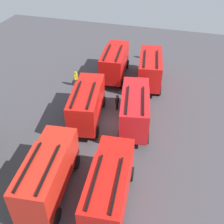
{
  "coord_description": "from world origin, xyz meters",
  "views": [
    {
      "loc": [
        -20.49,
        -5.8,
        17.35
      ],
      "look_at": [
        0.0,
        0.0,
        1.4
      ],
      "focal_mm": 44.69,
      "sensor_mm": 36.0,
      "label": 1
    }
  ],
  "objects_px": {
    "fire_truck_5": "(115,61)",
    "traffic_cone_2": "(94,169)",
    "traffic_cone_1": "(110,154)",
    "traffic_cone_0": "(101,138)",
    "firefighter_3": "(146,52)",
    "fire_truck_0": "(109,186)",
    "fire_truck_2": "(150,68)",
    "fire_truck_1": "(135,108)",
    "fire_truck_3": "(48,172)",
    "firefighter_1": "(69,109)",
    "fire_truck_4": "(87,103)",
    "firefighter_2": "(76,78)",
    "firefighter_0": "(117,102)"
  },
  "relations": [
    {
      "from": "firefighter_2",
      "to": "traffic_cone_1",
      "type": "height_order",
      "value": "firefighter_2"
    },
    {
      "from": "fire_truck_1",
      "to": "traffic_cone_2",
      "type": "bearing_deg",
      "value": 153.82
    },
    {
      "from": "fire_truck_0",
      "to": "fire_truck_5",
      "type": "distance_m",
      "value": 18.44
    },
    {
      "from": "fire_truck_2",
      "to": "fire_truck_5",
      "type": "distance_m",
      "value": 4.38
    },
    {
      "from": "fire_truck_3",
      "to": "firefighter_1",
      "type": "height_order",
      "value": "fire_truck_3"
    },
    {
      "from": "fire_truck_5",
      "to": "fire_truck_2",
      "type": "bearing_deg",
      "value": -100.74
    },
    {
      "from": "fire_truck_1",
      "to": "firefighter_0",
      "type": "height_order",
      "value": "fire_truck_1"
    },
    {
      "from": "firefighter_3",
      "to": "traffic_cone_1",
      "type": "relative_size",
      "value": 2.33
    },
    {
      "from": "traffic_cone_1",
      "to": "traffic_cone_0",
      "type": "bearing_deg",
      "value": 37.65
    },
    {
      "from": "fire_truck_0",
      "to": "firefighter_2",
      "type": "height_order",
      "value": "fire_truck_0"
    },
    {
      "from": "fire_truck_4",
      "to": "fire_truck_0",
      "type": "bearing_deg",
      "value": -161.22
    },
    {
      "from": "fire_truck_2",
      "to": "firefighter_3",
      "type": "height_order",
      "value": "fire_truck_2"
    },
    {
      "from": "firefighter_1",
      "to": "traffic_cone_0",
      "type": "distance_m",
      "value": 4.82
    },
    {
      "from": "firefighter_3",
      "to": "fire_truck_5",
      "type": "bearing_deg",
      "value": 89.84
    },
    {
      "from": "firefighter_3",
      "to": "traffic_cone_1",
      "type": "xyz_separation_m",
      "value": [
        -19.53,
        -0.4,
        -0.58
      ]
    },
    {
      "from": "fire_truck_1",
      "to": "firefighter_1",
      "type": "distance_m",
      "value": 6.63
    },
    {
      "from": "fire_truck_2",
      "to": "fire_truck_5",
      "type": "height_order",
      "value": "same"
    },
    {
      "from": "firefighter_1",
      "to": "traffic_cone_1",
      "type": "bearing_deg",
      "value": -1.67
    },
    {
      "from": "traffic_cone_1",
      "to": "firefighter_3",
      "type": "bearing_deg",
      "value": 1.16
    },
    {
      "from": "firefighter_1",
      "to": "traffic_cone_0",
      "type": "bearing_deg",
      "value": 4.97
    },
    {
      "from": "fire_truck_1",
      "to": "fire_truck_2",
      "type": "distance_m",
      "value": 8.28
    },
    {
      "from": "fire_truck_3",
      "to": "traffic_cone_2",
      "type": "bearing_deg",
      "value": -48.86
    },
    {
      "from": "firefighter_2",
      "to": "traffic_cone_2",
      "type": "relative_size",
      "value": 2.8
    },
    {
      "from": "firefighter_2",
      "to": "traffic_cone_2",
      "type": "height_order",
      "value": "firefighter_2"
    },
    {
      "from": "firefighter_1",
      "to": "firefighter_2",
      "type": "bearing_deg",
      "value": 141.92
    },
    {
      "from": "fire_truck_0",
      "to": "fire_truck_4",
      "type": "distance_m",
      "value": 9.99
    },
    {
      "from": "fire_truck_2",
      "to": "firefighter_0",
      "type": "distance_m",
      "value": 6.61
    },
    {
      "from": "firefighter_0",
      "to": "firefighter_1",
      "type": "bearing_deg",
      "value": 48.35
    },
    {
      "from": "firefighter_3",
      "to": "firefighter_1",
      "type": "bearing_deg",
      "value": 96.28
    },
    {
      "from": "fire_truck_0",
      "to": "fire_truck_2",
      "type": "height_order",
      "value": "same"
    },
    {
      "from": "fire_truck_0",
      "to": "traffic_cone_0",
      "type": "height_order",
      "value": "fire_truck_0"
    },
    {
      "from": "fire_truck_3",
      "to": "traffic_cone_0",
      "type": "relative_size",
      "value": 11.33
    },
    {
      "from": "fire_truck_4",
      "to": "firefighter_2",
      "type": "bearing_deg",
      "value": 21.37
    },
    {
      "from": "fire_truck_4",
      "to": "firefighter_0",
      "type": "xyz_separation_m",
      "value": [
        2.62,
        -2.3,
        -1.2
      ]
    },
    {
      "from": "firefighter_1",
      "to": "traffic_cone_0",
      "type": "height_order",
      "value": "firefighter_1"
    },
    {
      "from": "fire_truck_1",
      "to": "fire_truck_2",
      "type": "relative_size",
      "value": 1.01
    },
    {
      "from": "fire_truck_0",
      "to": "firefighter_1",
      "type": "xyz_separation_m",
      "value": [
        8.82,
        6.73,
        -1.14
      ]
    },
    {
      "from": "firefighter_2",
      "to": "firefighter_3",
      "type": "bearing_deg",
      "value": 108.27
    },
    {
      "from": "traffic_cone_2",
      "to": "fire_truck_2",
      "type": "bearing_deg",
      "value": -7.21
    },
    {
      "from": "firefighter_2",
      "to": "fire_truck_0",
      "type": "bearing_deg",
      "value": -6.89
    },
    {
      "from": "fire_truck_2",
      "to": "firefighter_0",
      "type": "bearing_deg",
      "value": 150.81
    },
    {
      "from": "fire_truck_0",
      "to": "firefighter_0",
      "type": "distance_m",
      "value": 11.72
    },
    {
      "from": "traffic_cone_2",
      "to": "fire_truck_4",
      "type": "bearing_deg",
      "value": 24.02
    },
    {
      "from": "fire_truck_5",
      "to": "firefighter_0",
      "type": "distance_m",
      "value": 6.9
    },
    {
      "from": "firefighter_1",
      "to": "firefighter_3",
      "type": "xyz_separation_m",
      "value": [
        15.24,
        -5.05,
        -0.07
      ]
    },
    {
      "from": "fire_truck_5",
      "to": "traffic_cone_2",
      "type": "height_order",
      "value": "fire_truck_5"
    },
    {
      "from": "firefighter_1",
      "to": "traffic_cone_1",
      "type": "distance_m",
      "value": 6.96
    },
    {
      "from": "firefighter_2",
      "to": "firefighter_3",
      "type": "height_order",
      "value": "firefighter_2"
    },
    {
      "from": "traffic_cone_0",
      "to": "traffic_cone_2",
      "type": "bearing_deg",
      "value": -170.46
    },
    {
      "from": "fire_truck_0",
      "to": "traffic_cone_2",
      "type": "height_order",
      "value": "fire_truck_0"
    }
  ]
}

